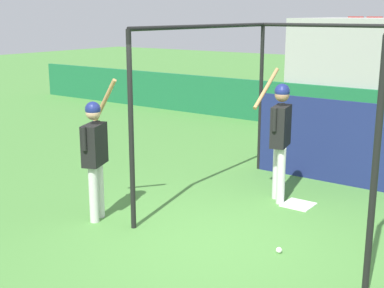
% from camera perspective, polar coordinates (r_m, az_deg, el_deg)
% --- Properties ---
extents(ground_plane, '(60.00, 60.00, 0.00)m').
position_cam_1_polar(ground_plane, '(7.08, 2.25, -10.30)').
color(ground_plane, '#477F38').
extents(batting_cage, '(3.28, 3.64, 2.72)m').
position_cam_1_polar(batting_cage, '(8.80, 14.55, 2.40)').
color(batting_cage, black).
rests_on(batting_cage, ground).
extents(home_plate, '(0.44, 0.44, 0.02)m').
position_cam_1_polar(home_plate, '(8.47, 11.26, -6.36)').
color(home_plate, white).
rests_on(home_plate, ground).
extents(player_batter, '(0.58, 0.88, 2.03)m').
position_cam_1_polar(player_batter, '(8.31, 9.38, 1.46)').
color(player_batter, silver).
rests_on(player_batter, ground).
extents(player_waiting, '(0.58, 0.65, 2.00)m').
position_cam_1_polar(player_waiting, '(7.59, -10.32, -0.60)').
color(player_waiting, silver).
rests_on(player_waiting, ground).
extents(baseball, '(0.07, 0.07, 0.07)m').
position_cam_1_polar(baseball, '(6.82, 9.26, -11.12)').
color(baseball, white).
rests_on(baseball, ground).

